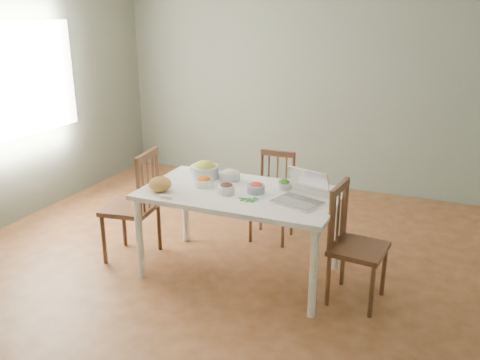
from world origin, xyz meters
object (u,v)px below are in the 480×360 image
at_px(chair_far, 272,198).
at_px(chair_right, 359,246).
at_px(bread_boule, 160,184).
at_px(chair_left, 130,205).
at_px(bowl_squash, 205,170).
at_px(laptop, 298,189).
at_px(dining_table, 240,233).

bearing_deg(chair_far, chair_right, -40.82).
xyz_separation_m(chair_far, bread_boule, (-0.62, -1.04, 0.39)).
xyz_separation_m(chair_left, bread_boule, (0.43, -0.16, 0.31)).
xyz_separation_m(chair_left, bowl_squash, (0.61, 0.30, 0.33)).
bearing_deg(bread_boule, chair_far, 59.01).
bearing_deg(laptop, dining_table, -170.97).
bearing_deg(chair_right, chair_left, 97.74).
bearing_deg(laptop, chair_far, 137.90).
bearing_deg(dining_table, bowl_squash, 154.55).
distance_m(chair_left, chair_right, 2.06).
height_order(chair_far, chair_left, chair_left).
bearing_deg(laptop, bowl_squash, -179.25).
relative_size(chair_far, chair_left, 0.85).
height_order(bread_boule, laptop, laptop).
bearing_deg(chair_left, chair_far, 121.47).
relative_size(bowl_squash, laptop, 0.73).
xyz_separation_m(dining_table, chair_far, (0.01, 0.78, 0.06)).
relative_size(chair_far, laptop, 2.45).
xyz_separation_m(dining_table, chair_right, (1.01, -0.04, 0.09)).
relative_size(chair_left, bread_boule, 5.39).
distance_m(chair_left, bread_boule, 0.56).
bearing_deg(chair_right, bowl_squash, 86.55).
bearing_deg(laptop, chair_right, 21.35).
xyz_separation_m(chair_right, laptop, (-0.49, -0.04, 0.41)).
distance_m(dining_table, bowl_squash, 0.66).
relative_size(chair_left, chair_right, 1.09).
xyz_separation_m(bowl_squash, laptop, (0.95, -0.28, 0.05)).
xyz_separation_m(dining_table, laptop, (0.52, -0.07, 0.50)).
relative_size(chair_far, bread_boule, 4.59).
bearing_deg(chair_far, laptop, -60.77).
bearing_deg(laptop, bread_boule, -153.84).
relative_size(dining_table, chair_right, 1.72).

